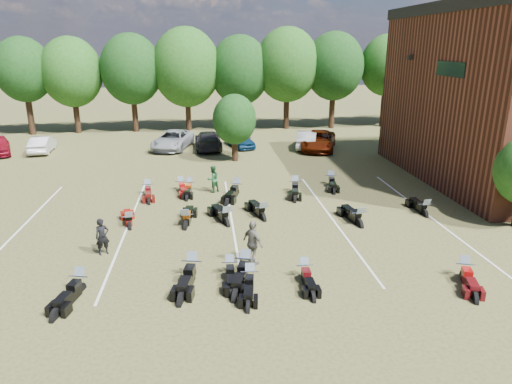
{
  "coord_description": "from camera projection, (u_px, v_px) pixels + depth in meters",
  "views": [
    {
      "loc": [
        -4.15,
        -17.76,
        8.27
      ],
      "look_at": [
        -1.71,
        4.0,
        1.2
      ],
      "focal_mm": 32.0,
      "sensor_mm": 36.0,
      "label": 1
    }
  ],
  "objects": [
    {
      "name": "person_green",
      "position": [
        213.0,
        179.0,
        26.68
      ],
      "size": [
        0.98,
        0.93,
        1.59
      ],
      "primitive_type": "imported",
      "rotation": [
        0.0,
        0.0,
        3.75
      ],
      "color": "#225B2E",
      "rests_on": "ground"
    },
    {
      "name": "young_tree_midfield",
      "position": [
        234.0,
        119.0,
        33.27
      ],
      "size": [
        3.2,
        3.2,
        4.7
      ],
      "color": "black",
      "rests_on": "ground"
    },
    {
      "name": "motorcycle_7",
      "position": [
        130.0,
        228.0,
        21.61
      ],
      "size": [
        1.16,
        2.27,
        1.21
      ],
      "primitive_type": null,
      "rotation": [
        0.0,
        0.0,
        3.37
      ],
      "color": "maroon",
      "rests_on": "ground"
    },
    {
      "name": "person_grey",
      "position": [
        253.0,
        243.0,
        17.78
      ],
      "size": [
        0.98,
        1.13,
        1.82
      ],
      "primitive_type": "imported",
      "rotation": [
        0.0,
        0.0,
        2.19
      ],
      "color": "#626054",
      "rests_on": "ground"
    },
    {
      "name": "car_1",
      "position": [
        42.0,
        144.0,
        36.64
      ],
      "size": [
        1.76,
        4.14,
        1.33
      ],
      "primitive_type": "imported",
      "rotation": [
        0.0,
        0.0,
        3.23
      ],
      "color": "#BAB9BE",
      "rests_on": "ground"
    },
    {
      "name": "motorcycle_4",
      "position": [
        250.0,
        286.0,
        16.42
      ],
      "size": [
        0.95,
        2.19,
        1.18
      ],
      "primitive_type": null,
      "rotation": [
        0.0,
        0.0,
        -0.14
      ],
      "color": "black",
      "rests_on": "ground"
    },
    {
      "name": "car_2",
      "position": [
        173.0,
        140.0,
        37.89
      ],
      "size": [
        3.7,
        5.86,
        1.51
      ],
      "primitive_type": "imported",
      "rotation": [
        0.0,
        0.0,
        -0.23
      ],
      "color": "#979B9F",
      "rests_on": "ground"
    },
    {
      "name": "motorcycle_15",
      "position": [
        181.0,
        190.0,
        27.19
      ],
      "size": [
        1.08,
        2.23,
        1.19
      ],
      "primitive_type": null,
      "rotation": [
        0.0,
        0.0,
        0.19
      ],
      "color": "maroon",
      "rests_on": "ground"
    },
    {
      "name": "motorcycle_8",
      "position": [
        186.0,
        228.0,
        21.64
      ],
      "size": [
        1.04,
        2.54,
        1.38
      ],
      "primitive_type": null,
      "rotation": [
        0.0,
        0.0,
        3.04
      ],
      "color": "black",
      "rests_on": "ground"
    },
    {
      "name": "motorcycle_2",
      "position": [
        230.0,
        275.0,
        17.17
      ],
      "size": [
        0.68,
        2.03,
        1.13
      ],
      "primitive_type": null,
      "rotation": [
        0.0,
        0.0,
        -0.02
      ],
      "color": "black",
      "rests_on": "ground"
    },
    {
      "name": "motorcycle_11",
      "position": [
        263.0,
        220.0,
        22.67
      ],
      "size": [
        1.33,
        2.53,
        1.35
      ],
      "primitive_type": null,
      "rotation": [
        0.0,
        0.0,
        3.39
      ],
      "color": "black",
      "rests_on": "ground"
    },
    {
      "name": "motorcycle_17",
      "position": [
        190.0,
        192.0,
        26.98
      ],
      "size": [
        0.83,
        2.18,
        1.19
      ],
      "primitive_type": null,
      "rotation": [
        0.0,
        0.0,
        -0.07
      ],
      "color": "black",
      "rests_on": "ground"
    },
    {
      "name": "motorcycle_20",
      "position": [
        331.0,
        185.0,
        28.22
      ],
      "size": [
        1.06,
        2.36,
        1.27
      ],
      "primitive_type": null,
      "rotation": [
        0.0,
        0.0,
        -0.15
      ],
      "color": "black",
      "rests_on": "ground"
    },
    {
      "name": "motorcycle_10",
      "position": [
        226.0,
        225.0,
        21.99
      ],
      "size": [
        1.5,
        2.62,
        1.39
      ],
      "primitive_type": null,
      "rotation": [
        0.0,
        0.0,
        3.44
      ],
      "color": "black",
      "rests_on": "ground"
    },
    {
      "name": "motorcycle_0",
      "position": [
        81.0,
        292.0,
        16.03
      ],
      "size": [
        1.22,
        2.37,
        1.26
      ],
      "primitive_type": null,
      "rotation": [
        0.0,
        0.0,
        -0.23
      ],
      "color": "black",
      "rests_on": "ground"
    },
    {
      "name": "car_5",
      "position": [
        307.0,
        139.0,
        38.24
      ],
      "size": [
        2.69,
        4.72,
        1.47
      ],
      "primitive_type": "imported",
      "rotation": [
        0.0,
        0.0,
        2.87
      ],
      "color": "#B0B1AC",
      "rests_on": "ground"
    },
    {
      "name": "car_3",
      "position": [
        208.0,
        140.0,
        37.77
      ],
      "size": [
        2.31,
        5.28,
        1.51
      ],
      "primitive_type": "imported",
      "rotation": [
        0.0,
        0.0,
        3.18
      ],
      "color": "black",
      "rests_on": "ground"
    },
    {
      "name": "car_7",
      "position": [
        427.0,
        137.0,
        38.64
      ],
      "size": [
        3.96,
        5.95,
        1.6
      ],
      "primitive_type": "imported",
      "rotation": [
        0.0,
        0.0,
        2.8
      ],
      "color": "#36353A",
      "rests_on": "ground"
    },
    {
      "name": "car_4",
      "position": [
        240.0,
        140.0,
        38.48
      ],
      "size": [
        2.53,
        4.17,
        1.33
      ],
      "primitive_type": "imported",
      "rotation": [
        0.0,
        0.0,
        0.26
      ],
      "color": "navy",
      "rests_on": "ground"
    },
    {
      "name": "motorcycle_5",
      "position": [
        304.0,
        278.0,
        16.95
      ],
      "size": [
        0.67,
        2.04,
        1.14
      ],
      "primitive_type": null,
      "rotation": [
        0.0,
        0.0,
        -0.01
      ],
      "color": "black",
      "rests_on": "ground"
    },
    {
      "name": "parking_lines",
      "position": [
        232.0,
        222.0,
        22.29
      ],
      "size": [
        20.1,
        14.0,
        0.01
      ],
      "color": "silver",
      "rests_on": "ground"
    },
    {
      "name": "motorcycle_19",
      "position": [
        295.0,
        192.0,
        26.93
      ],
      "size": [
        1.2,
        2.52,
        1.35
      ],
      "primitive_type": null,
      "rotation": [
        0.0,
        0.0,
        -0.19
      ],
      "color": "black",
      "rests_on": "ground"
    },
    {
      "name": "person_black",
      "position": [
        102.0,
        237.0,
        18.7
      ],
      "size": [
        0.67,
        0.58,
        1.55
      ],
      "primitive_type": "imported",
      "rotation": [
        0.0,
        0.0,
        0.46
      ],
      "color": "black",
      "rests_on": "ground"
    },
    {
      "name": "ground",
      "position": [
        305.0,
        245.0,
        19.78
      ],
      "size": [
        160.0,
        160.0,
        0.0
      ],
      "primitive_type": "plane",
      "color": "brown",
      "rests_on": "ground"
    },
    {
      "name": "motorcycle_3",
      "position": [
        245.0,
        274.0,
        17.24
      ],
      "size": [
        1.42,
        2.55,
        1.36
      ],
      "primitive_type": null,
      "rotation": [
        0.0,
        0.0,
        -0.28
      ],
      "color": "black",
      "rests_on": "ground"
    },
    {
      "name": "motorcycle_6",
      "position": [
        463.0,
        279.0,
        16.94
      ],
      "size": [
        1.3,
        2.3,
        1.22
      ],
      "primitive_type": null,
      "rotation": [
        0.0,
        0.0,
        -0.29
      ],
      "color": "#45090D",
      "rests_on": "ground"
    },
    {
      "name": "motorcycle_14",
      "position": [
        148.0,
        195.0,
        26.45
      ],
      "size": [
        0.99,
        2.31,
        1.25
      ],
      "primitive_type": null,
      "rotation": [
        0.0,
        0.0,
        0.13
      ],
      "color": "#4E0C0B",
      "rests_on": "ground"
    },
    {
      "name": "car_6",
      "position": [
        319.0,
        140.0,
        37.58
      ],
      "size": [
        4.16,
        6.07,
        1.54
      ],
      "primitive_type": "imported",
      "rotation": [
        0.0,
        0.0,
        -0.32
      ],
      "color": "#541604",
      "rests_on": "ground"
    },
    {
      "name": "motorcycle_1",
      "position": [
        192.0,
        277.0,
        17.04
      ],
      "size": [
        1.25,
        2.57,
        1.37
      ],
      "primitive_type": null,
      "rotation": [
        0.0,
        0.0,
        -0.2
      ],
      "color": "black",
      "rests_on": "ground"
    },
    {
      "name": "tree_line",
      "position": [
        235.0,
        66.0,
        45.15
      ],
      "size": [
        56.0,
        6.0,
        9.79
      ],
      "color": "black",
      "rests_on": "ground"
    },
    {
      "name": "motorcycle_13",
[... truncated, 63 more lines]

